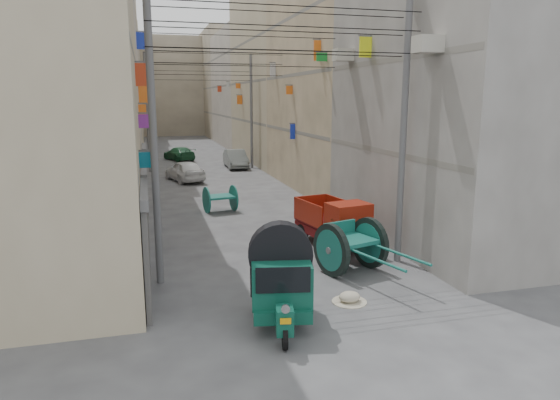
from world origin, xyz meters
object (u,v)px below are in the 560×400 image
object	(u,v)px
second_cart	(220,198)
feed_sack	(349,297)
distant_car_white	(185,171)
horse	(338,239)
distant_car_grey	(236,159)
auto_rickshaw	(280,278)
distant_car_green	(179,154)
tonga_cart	(351,245)
mini_truck	(337,225)

from	to	relation	value
second_cart	feed_sack	world-z (taller)	second_cart
feed_sack	distant_car_white	bearing A→B (deg)	97.16
horse	distant_car_grey	distance (m)	21.85
horse	distant_car_white	size ratio (longest dim) A/B	0.45
feed_sack	distant_car_white	world-z (taller)	distant_car_white
auto_rickshaw	second_cart	bearing A→B (deg)	99.49
horse	distant_car_grey	size ratio (longest dim) A/B	0.43
auto_rickshaw	distant_car_green	size ratio (longest dim) A/B	0.69
distant_car_green	distant_car_grey	bearing A→B (deg)	103.74
tonga_cart	mini_truck	xyz separation A→B (m)	(0.46, 2.30, 0.01)
distant_car_white	distant_car_grey	world-z (taller)	distant_car_grey
second_cart	distant_car_green	size ratio (longest dim) A/B	0.40
distant_car_white	mini_truck	bearing A→B (deg)	88.22
auto_rickshaw	distant_car_grey	bearing A→B (deg)	93.25
mini_truck	distant_car_grey	xyz separation A→B (m)	(0.19, 20.55, -0.16)
horse	distant_car_green	xyz separation A→B (m)	(-3.03, 27.44, -0.17)
auto_rickshaw	mini_truck	distance (m)	5.99
distant_car_white	distant_car_grey	xyz separation A→B (m)	(4.05, 5.11, 0.01)
mini_truck	second_cart	distance (m)	7.15
feed_sack	distant_car_grey	bearing A→B (deg)	86.43
auto_rickshaw	tonga_cart	world-z (taller)	auto_rickshaw
auto_rickshaw	feed_sack	size ratio (longest dim) A/B	4.77
tonga_cart	feed_sack	bearing A→B (deg)	-130.08
auto_rickshaw	distant_car_green	xyz separation A→B (m)	(-0.17, 31.14, -0.50)
tonga_cart	second_cart	world-z (taller)	tonga_cart
second_cart	horse	distance (m)	8.18
second_cart	feed_sack	size ratio (longest dim) A/B	2.75
feed_sack	auto_rickshaw	bearing A→B (deg)	-162.72
distant_car_grey	distant_car_white	bearing A→B (deg)	-127.62
tonga_cart	second_cart	distance (m)	9.15
horse	distant_car_green	bearing A→B (deg)	-75.33
second_cart	distant_car_grey	bearing A→B (deg)	67.61
mini_truck	second_cart	world-z (taller)	mini_truck
distant_car_white	auto_rickshaw	bearing A→B (deg)	75.73
feed_sack	distant_car_green	bearing A→B (deg)	93.96
tonga_cart	feed_sack	size ratio (longest dim) A/B	6.63
second_cart	tonga_cart	bearing A→B (deg)	-83.52
horse	distant_car_white	bearing A→B (deg)	-70.13
distant_car_white	tonga_cart	bearing A→B (deg)	85.03
feed_sack	distant_car_green	distance (m)	30.61
mini_truck	distant_car_white	distance (m)	15.92
auto_rickshaw	tonga_cart	size ratio (longest dim) A/B	0.72
auto_rickshaw	distant_car_green	world-z (taller)	auto_rickshaw
second_cart	horse	bearing A→B (deg)	-81.46
tonga_cart	horse	world-z (taller)	tonga_cart
auto_rickshaw	feed_sack	xyz separation A→B (m)	(1.95, 0.61, -0.90)
distant_car_green	auto_rickshaw	bearing A→B (deg)	70.81
horse	distant_car_white	distance (m)	17.07
auto_rickshaw	horse	xyz separation A→B (m)	(2.86, 3.70, -0.33)
tonga_cart	feed_sack	xyz separation A→B (m)	(-0.90, -2.08, -0.66)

